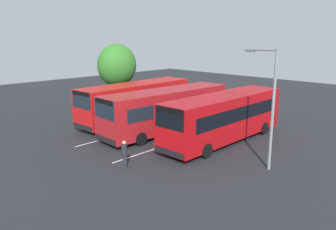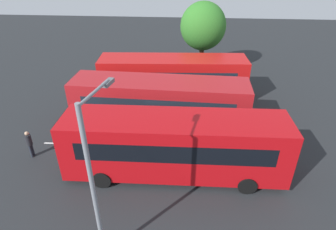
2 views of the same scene
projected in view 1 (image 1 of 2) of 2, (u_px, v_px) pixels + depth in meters
ground_plane at (172, 131)px, 26.13m from camera, size 71.12×71.12×0.00m
bus_far_left at (136, 101)px, 28.73m from camera, size 11.07×3.20×3.25m
bus_center_left at (166, 109)px, 25.38m from camera, size 11.02×2.98×3.25m
bus_center_right at (224, 116)px, 23.17m from camera, size 10.99×2.86×3.25m
pedestrian at (124, 153)px, 18.37m from camera, size 0.34×0.34×1.65m
street_lamp at (270, 101)px, 17.93m from camera, size 0.57×2.18×6.55m
depot_tree at (117, 65)px, 33.70m from camera, size 4.03×3.62×6.41m
lane_stripe_outer_left at (154, 126)px, 27.57m from camera, size 14.72×0.60×0.01m
lane_stripe_inner_left at (193, 136)px, 24.70m from camera, size 14.72×0.60×0.01m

